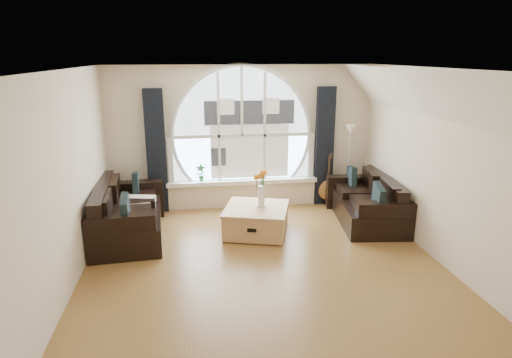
% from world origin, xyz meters
% --- Properties ---
extents(ground, '(5.00, 5.50, 0.01)m').
position_xyz_m(ground, '(0.00, 0.00, 0.00)').
color(ground, brown).
rests_on(ground, ground).
extents(ceiling, '(5.00, 5.50, 0.01)m').
position_xyz_m(ceiling, '(0.00, 0.00, 2.70)').
color(ceiling, silver).
rests_on(ceiling, ground).
extents(wall_back, '(5.00, 0.01, 2.70)m').
position_xyz_m(wall_back, '(0.00, 2.75, 1.35)').
color(wall_back, beige).
rests_on(wall_back, ground).
extents(wall_front, '(5.00, 0.01, 2.70)m').
position_xyz_m(wall_front, '(0.00, -2.75, 1.35)').
color(wall_front, beige).
rests_on(wall_front, ground).
extents(wall_left, '(0.01, 5.50, 2.70)m').
position_xyz_m(wall_left, '(-2.50, 0.00, 1.35)').
color(wall_left, beige).
rests_on(wall_left, ground).
extents(wall_right, '(0.01, 5.50, 2.70)m').
position_xyz_m(wall_right, '(2.50, 0.00, 1.35)').
color(wall_right, beige).
rests_on(wall_right, ground).
extents(attic_slope, '(0.92, 5.50, 0.72)m').
position_xyz_m(attic_slope, '(2.20, 0.00, 2.35)').
color(attic_slope, silver).
rests_on(attic_slope, ground).
extents(arched_window, '(2.60, 0.06, 2.15)m').
position_xyz_m(arched_window, '(0.00, 2.72, 1.62)').
color(arched_window, silver).
rests_on(arched_window, wall_back).
extents(window_sill, '(2.90, 0.22, 0.08)m').
position_xyz_m(window_sill, '(0.00, 2.65, 0.51)').
color(window_sill, white).
rests_on(window_sill, wall_back).
extents(window_frame, '(2.76, 0.08, 2.15)m').
position_xyz_m(window_frame, '(0.00, 2.69, 1.62)').
color(window_frame, white).
rests_on(window_frame, wall_back).
extents(neighbor_house, '(1.70, 0.02, 1.50)m').
position_xyz_m(neighbor_house, '(0.15, 2.71, 1.50)').
color(neighbor_house, silver).
rests_on(neighbor_house, wall_back).
extents(curtain_left, '(0.35, 0.12, 2.30)m').
position_xyz_m(curtain_left, '(-1.60, 2.63, 1.15)').
color(curtain_left, black).
rests_on(curtain_left, ground).
extents(curtain_right, '(0.35, 0.12, 2.30)m').
position_xyz_m(curtain_right, '(1.60, 2.63, 1.15)').
color(curtain_right, black).
rests_on(curtain_right, ground).
extents(sofa_left, '(1.12, 2.04, 0.88)m').
position_xyz_m(sofa_left, '(-2.00, 1.48, 0.40)').
color(sofa_left, black).
rests_on(sofa_left, ground).
extents(sofa_right, '(1.13, 1.92, 0.81)m').
position_xyz_m(sofa_right, '(2.05, 1.53, 0.40)').
color(sofa_right, black).
rests_on(sofa_right, ground).
extents(coffee_chest, '(1.26, 1.26, 0.49)m').
position_xyz_m(coffee_chest, '(0.06, 1.29, 0.25)').
color(coffee_chest, '#AB8055').
rests_on(coffee_chest, ground).
extents(throw_blanket, '(0.66, 0.66, 0.10)m').
position_xyz_m(throw_blanket, '(-1.92, 1.64, 0.50)').
color(throw_blanket, silver).
rests_on(throw_blanket, sofa_left).
extents(vase_flowers, '(0.24, 0.24, 0.70)m').
position_xyz_m(vase_flowers, '(0.15, 1.34, 0.84)').
color(vase_flowers, white).
rests_on(vase_flowers, coffee_chest).
extents(floor_lamp, '(0.24, 0.24, 1.60)m').
position_xyz_m(floor_lamp, '(2.03, 2.42, 0.80)').
color(floor_lamp, '#B2B2B2').
rests_on(floor_lamp, ground).
extents(guitar, '(0.41, 0.32, 1.06)m').
position_xyz_m(guitar, '(1.67, 2.55, 0.53)').
color(guitar, brown).
rests_on(guitar, ground).
extents(potted_plant, '(0.18, 0.13, 0.33)m').
position_xyz_m(potted_plant, '(-0.80, 2.65, 0.71)').
color(potted_plant, '#1E6023').
rests_on(potted_plant, window_sill).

